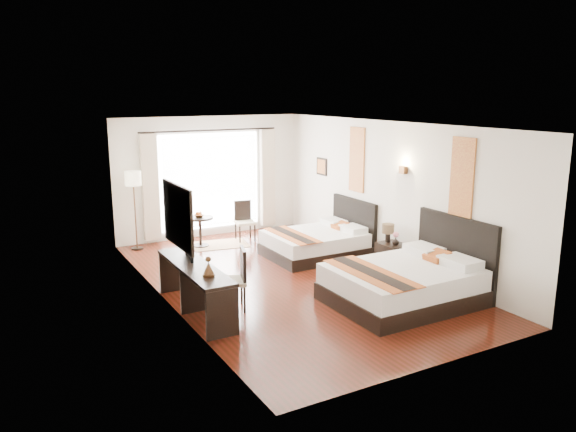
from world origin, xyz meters
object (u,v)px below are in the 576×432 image
table_lamp (388,230)px  side_table (200,232)px  vase (396,242)px  desk_chair (232,291)px  console_desk (195,289)px  nightstand (392,257)px  floor_lamp (133,184)px  bed_far (319,242)px  fruit_bowl (199,216)px  bed_near (407,282)px  window_chair (245,229)px  television (183,241)px

table_lamp → side_table: size_ratio=0.56×
vase → desk_chair: 3.46m
console_desk → desk_chair: 0.57m
nightstand → floor_lamp: floor_lamp is taller
nightstand → floor_lamp: size_ratio=0.32×
bed_far → fruit_bowl: bed_far is taller
nightstand → desk_chair: 3.48m
bed_near → floor_lamp: size_ratio=1.36×
nightstand → fruit_bowl: fruit_bowl is taller
nightstand → window_chair: bearing=114.4°
nightstand → vase: bearing=-100.7°
nightstand → vase: 0.33m
window_chair → bed_near: bearing=16.2°
floor_lamp → window_chair: bearing=-11.1°
table_lamp → side_table: (-2.60, 3.23, -0.42)m
nightstand → window_chair: window_chair is taller
vase → fruit_bowl: size_ratio=0.66×
console_desk → desk_chair: size_ratio=2.24×
nightstand → television: 4.07m
table_lamp → television: size_ratio=0.44×
vase → window_chair: (-1.51, 3.48, -0.30)m
television → desk_chair: (0.52, -0.72, -0.70)m
bed_near → desk_chair: bed_near is taller
table_lamp → television: bearing=176.4°
desk_chair → bed_near: bearing=174.9°
desk_chair → window_chair: (1.93, 3.69, -0.02)m
window_chair → television: bearing=-31.3°
desk_chair → fruit_bowl: desk_chair is taller
bed_near → fruit_bowl: (-1.76, 4.78, 0.36)m
floor_lamp → side_table: size_ratio=2.55×
bed_near → vase: 1.58m
bed_far → fruit_bowl: bearing=136.0°
console_desk → floor_lamp: 4.12m
floor_lamp → bed_near: bearing=-60.1°
table_lamp → floor_lamp: 5.40m
desk_chair → nightstand: bearing=-157.0°
vase → window_chair: size_ratio=0.16×
television → fruit_bowl: television is taller
side_table → nightstand: bearing=-52.4°
bed_far → television: bearing=-161.3°
console_desk → bed_near: bearing=-22.0°
vase → console_desk: 3.99m
floor_lamp → bed_far: bearing=-36.1°
floor_lamp → fruit_bowl: (1.26, -0.47, -0.75)m
vase → table_lamp: bearing=86.2°
television → fruit_bowl: (1.36, 2.96, -0.31)m
bed_near → window_chair: (-0.66, 4.79, -0.06)m
bed_near → nightstand: bearing=58.5°
bed_near → console_desk: (-3.14, 1.27, 0.04)m
television → window_chair: television is taller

